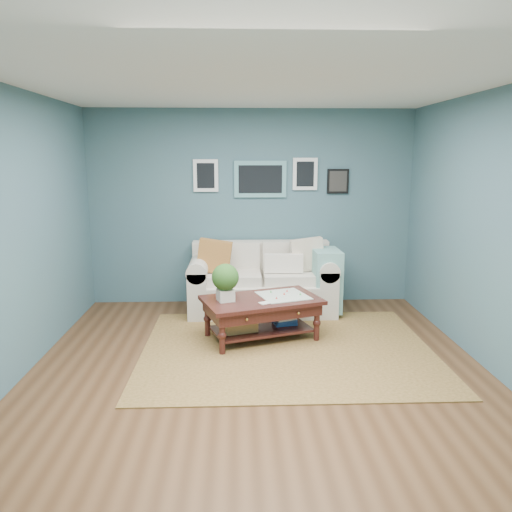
{
  "coord_description": "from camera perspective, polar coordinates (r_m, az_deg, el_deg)",
  "views": [
    {
      "loc": [
        -0.2,
        -4.47,
        2.07
      ],
      "look_at": [
        0.01,
        1.0,
        0.97
      ],
      "focal_mm": 35.0,
      "sensor_mm": 36.0,
      "label": 1
    }
  ],
  "objects": [
    {
      "name": "room_shell",
      "position": [
        4.59,
        0.4,
        2.5
      ],
      "size": [
        5.0,
        5.02,
        2.7
      ],
      "color": "brown",
      "rests_on": "ground"
    },
    {
      "name": "area_rug",
      "position": [
        5.53,
        3.56,
        -10.55
      ],
      "size": [
        3.11,
        2.49,
        0.01
      ],
      "primitive_type": "cube",
      "color": "brown",
      "rests_on": "ground"
    },
    {
      "name": "loveseat",
      "position": [
        6.72,
        1.39,
        -2.87
      ],
      "size": [
        1.98,
        0.9,
        1.02
      ],
      "color": "beige",
      "rests_on": "ground"
    },
    {
      "name": "coffee_table",
      "position": [
        5.67,
        -0.05,
        -5.7
      ],
      "size": [
        1.46,
        1.13,
        0.9
      ],
      "rotation": [
        0.0,
        0.0,
        0.33
      ],
      "color": "#34150F",
      "rests_on": "ground"
    }
  ]
}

